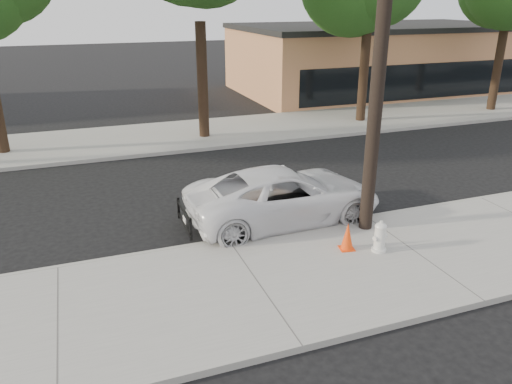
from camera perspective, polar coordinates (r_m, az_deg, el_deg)
ground at (r=14.47m, az=-5.70°, el=-2.35°), size 120.00×120.00×0.00m
near_sidewalk at (r=10.79m, az=0.26°, el=-10.64°), size 90.00×4.40×0.15m
far_sidewalk at (r=22.35m, az=-11.34°, el=6.11°), size 90.00×5.00×0.15m
curb_near at (r=12.61m, az=-3.25°, el=-5.65°), size 90.00×0.12×0.16m
building_main at (r=34.88m, az=13.80°, el=14.53°), size 18.00×10.00×4.00m
utility_pole at (r=12.29m, az=14.06°, el=15.64°), size 1.40×0.34×9.00m
police_cruiser at (r=13.65m, az=3.23°, el=-0.38°), size 5.44×2.63×1.49m
fire_hydrant at (r=12.18m, az=13.98°, el=-5.06°), size 0.40×0.35×0.73m
traffic_cone at (r=12.13m, az=10.41°, el=-5.04°), size 0.40×0.40×0.67m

